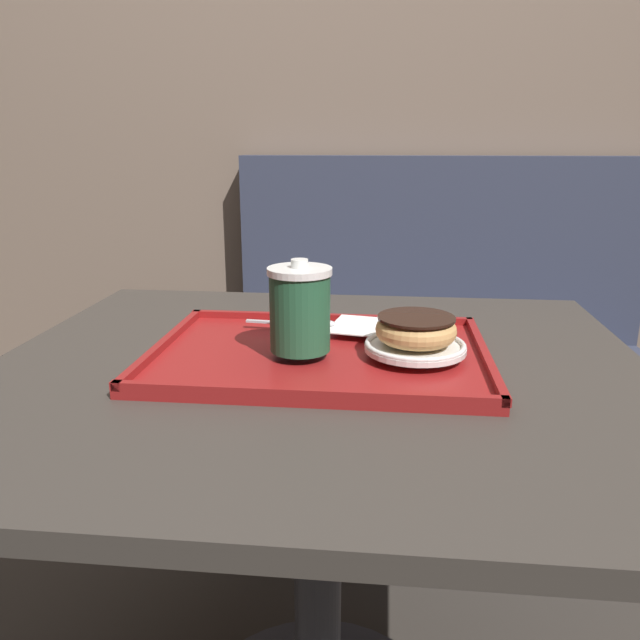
{
  "coord_description": "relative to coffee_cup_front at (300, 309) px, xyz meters",
  "views": [
    {
      "loc": [
        0.1,
        -0.89,
        1.04
      ],
      "look_at": [
        0.0,
        0.02,
        0.78
      ],
      "focal_mm": 35.0,
      "sensor_mm": 36.0,
      "label": 1
    }
  ],
  "objects": [
    {
      "name": "cafe_table",
      "position": [
        0.03,
        0.01,
        -0.25
      ],
      "size": [
        1.0,
        0.89,
        0.71
      ],
      "color": "#38332D",
      "rests_on": "ground_plane"
    },
    {
      "name": "spoon",
      "position": [
        -0.0,
        0.13,
        -0.06
      ],
      "size": [
        0.15,
        0.03,
        0.01
      ],
      "rotation": [
        0.0,
        0.0,
        6.19
      ],
      "color": "silver",
      "rests_on": "serving_tray"
    },
    {
      "name": "plate_with_chocolate_donut",
      "position": [
        0.17,
        0.01,
        -0.06
      ],
      "size": [
        0.15,
        0.15,
        0.01
      ],
      "color": "white",
      "rests_on": "serving_tray"
    },
    {
      "name": "booth_bench",
      "position": [
        0.28,
        0.87,
        -0.49
      ],
      "size": [
        1.2,
        0.44,
        1.0
      ],
      "color": "#33384C",
      "rests_on": "ground_plane"
    },
    {
      "name": "wall_behind",
      "position": [
        0.03,
        1.11,
        0.4
      ],
      "size": [
        8.0,
        0.05,
        2.4
      ],
      "color": "#7A6656",
      "rests_on": "ground_plane"
    },
    {
      "name": "serving_tray",
      "position": [
        0.03,
        0.03,
        -0.08
      ],
      "size": [
        0.51,
        0.37,
        0.02
      ],
      "color": "maroon",
      "rests_on": "cafe_table"
    },
    {
      "name": "napkin_paper",
      "position": [
        0.1,
        0.13,
        -0.06
      ],
      "size": [
        0.15,
        0.14,
        0.0
      ],
      "rotation": [
        0.0,
        0.0,
        -0.18
      ],
      "color": "white",
      "rests_on": "serving_tray"
    },
    {
      "name": "coffee_cup_front",
      "position": [
        0.0,
        0.0,
        0.0
      ],
      "size": [
        0.1,
        0.1,
        0.14
      ],
      "color": "#235638",
      "rests_on": "serving_tray"
    },
    {
      "name": "donut_chocolate_glazed",
      "position": [
        0.17,
        0.01,
        -0.03
      ],
      "size": [
        0.12,
        0.12,
        0.04
      ],
      "color": "tan",
      "rests_on": "plate_with_chocolate_donut"
    }
  ]
}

